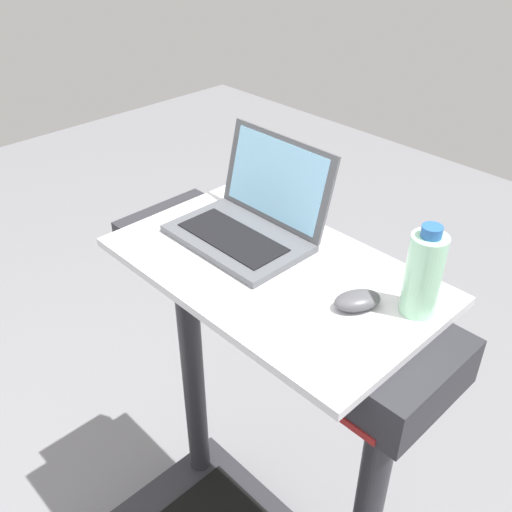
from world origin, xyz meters
TOP-DOWN VIEW (x-y plane):
  - desk_board at (0.00, 0.70)m, footprint 0.75×0.45m
  - laptop at (-0.13, 0.76)m, footprint 0.33×0.27m
  - computer_mouse at (0.22, 0.72)m, footprint 0.10×0.12m
  - water_bottle at (0.31, 0.80)m, footprint 0.07×0.07m

SIDE VIEW (x-z plane):
  - desk_board at x=0.00m, z-range 1.16..1.18m
  - computer_mouse at x=0.22m, z-range 1.18..1.21m
  - laptop at x=-0.13m, z-range 1.12..1.34m
  - water_bottle at x=0.31m, z-range 1.17..1.37m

